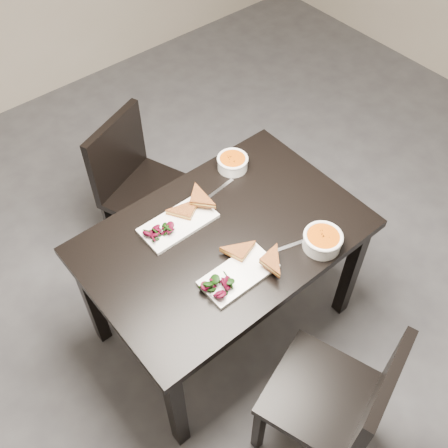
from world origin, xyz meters
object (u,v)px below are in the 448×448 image
at_px(table, 224,248).
at_px(soup_bowl_far, 233,162).
at_px(plate_near, 239,275).
at_px(soup_bowl_near, 323,240).
at_px(chair_far, 138,182).
at_px(plate_far, 178,223).
at_px(chair_near, 342,400).

relative_size(table, soup_bowl_far, 8.07).
distance_m(plate_near, soup_bowl_near, 0.38).
bearing_deg(soup_bowl_near, plate_near, 163.37).
xyz_separation_m(chair_far, soup_bowl_near, (0.27, -1.04, 0.31)).
bearing_deg(soup_bowl_far, plate_far, -164.02).
height_order(table, plate_near, plate_near).
xyz_separation_m(chair_near, chair_far, (0.05, 1.51, 0.00)).
xyz_separation_m(chair_far, plate_near, (-0.10, -0.93, 0.27)).
xyz_separation_m(table, soup_bowl_far, (0.29, 0.29, 0.14)).
bearing_deg(plate_near, chair_far, 83.88).
bearing_deg(table, plate_near, -114.34).
bearing_deg(table, soup_bowl_near, -48.42).
relative_size(table, chair_far, 1.41).
relative_size(chair_near, plate_near, 2.70).
xyz_separation_m(table, plate_near, (-0.09, -0.20, 0.11)).
distance_m(chair_near, plate_far, 0.99).
distance_m(soup_bowl_near, plate_far, 0.62).
bearing_deg(soup_bowl_far, table, -135.40).
height_order(chair_near, plate_near, chair_near).
relative_size(soup_bowl_near, plate_far, 0.50).
height_order(soup_bowl_near, soup_bowl_far, soup_bowl_near).
bearing_deg(chair_near, chair_far, 69.71).
bearing_deg(chair_far, plate_near, -117.33).
bearing_deg(chair_near, plate_near, 76.60).
distance_m(chair_far, soup_bowl_near, 1.12).
bearing_deg(chair_far, soup_bowl_far, -78.91).
distance_m(chair_near, plate_near, 0.64).
height_order(chair_far, soup_bowl_near, chair_far).
relative_size(chair_near, soup_bowl_far, 5.72).
distance_m(chair_far, soup_bowl_far, 0.61).
bearing_deg(chair_near, table, 68.61).
bearing_deg(soup_bowl_far, soup_bowl_near, -91.57).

